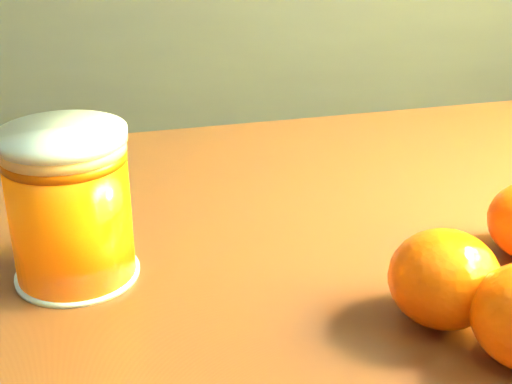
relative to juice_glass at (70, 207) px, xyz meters
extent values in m
cube|color=brown|center=(0.21, -0.05, -0.07)|extent=(1.10, 0.84, 0.04)
cylinder|color=#FF6105|center=(0.00, 0.00, -0.01)|extent=(0.08, 0.08, 0.09)
cylinder|color=#FFB368|center=(0.00, 0.00, 0.04)|extent=(0.08, 0.08, 0.01)
cylinder|color=silver|center=(0.00, 0.00, 0.05)|extent=(0.08, 0.08, 0.01)
ellipsoid|color=#FF5505|center=(0.23, -0.08, -0.02)|extent=(0.09, 0.09, 0.06)
camera|label=1|loc=(0.07, -0.43, 0.20)|focal=50.00mm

